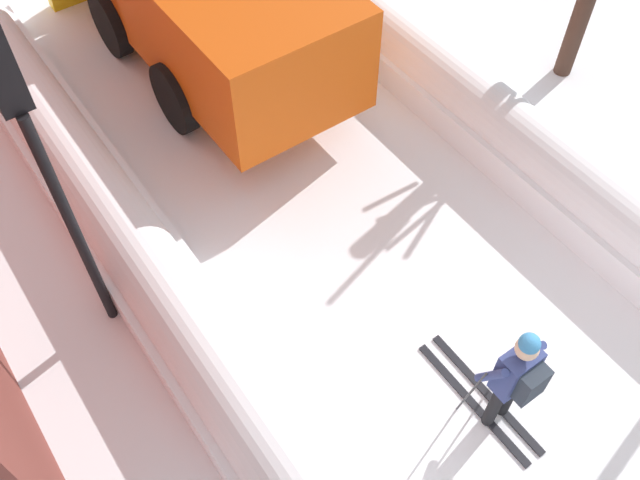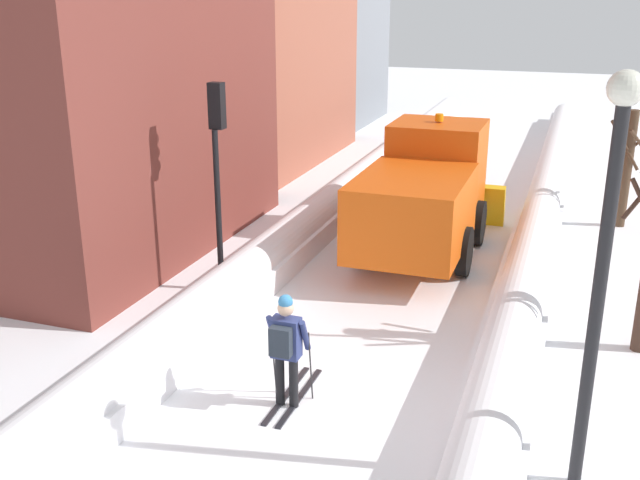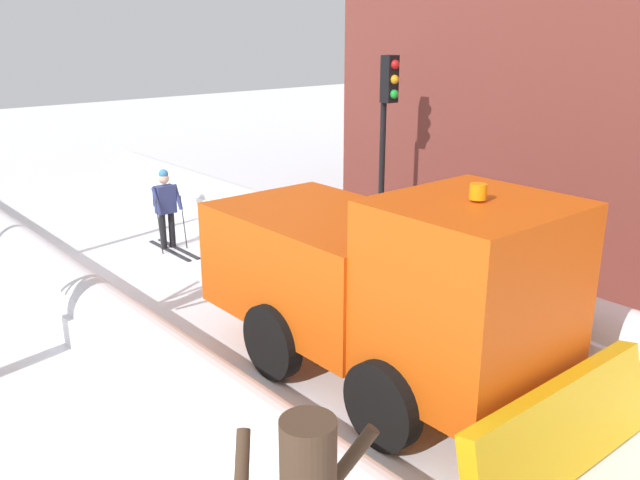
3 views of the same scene
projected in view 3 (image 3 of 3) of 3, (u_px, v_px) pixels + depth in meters
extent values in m
plane|color=white|center=(566.00, 467.00, 7.78)|extent=(80.00, 80.00, 0.00)
cube|color=#DB510F|center=(325.00, 264.00, 10.22)|extent=(2.30, 3.40, 1.60)
cube|color=#DB510F|center=(471.00, 295.00, 8.14)|extent=(2.20, 2.00, 2.30)
cube|color=black|center=(546.00, 277.00, 7.28)|extent=(1.85, 0.06, 1.01)
cube|color=gold|center=(561.00, 431.00, 7.52)|extent=(3.20, 0.46, 1.13)
cylinder|color=orange|center=(478.00, 191.00, 7.75)|extent=(0.20, 0.20, 0.18)
cylinder|color=black|center=(500.00, 348.00, 9.43)|extent=(0.25, 1.10, 1.10)
cylinder|color=black|center=(382.00, 405.00, 8.02)|extent=(0.25, 1.10, 1.10)
cylinder|color=black|center=(387.00, 301.00, 11.03)|extent=(0.25, 1.10, 1.10)
cylinder|color=black|center=(272.00, 341.00, 9.63)|extent=(0.25, 1.10, 1.10)
cylinder|color=black|center=(172.00, 229.00, 15.33)|extent=(0.14, 0.14, 0.82)
cylinder|color=black|center=(163.00, 231.00, 15.20)|extent=(0.14, 0.14, 0.82)
cube|color=navy|center=(165.00, 199.00, 15.04)|extent=(0.42, 0.26, 0.62)
cube|color=#262D38|center=(161.00, 196.00, 15.19)|extent=(0.32, 0.16, 0.44)
sphere|color=tan|center=(164.00, 179.00, 14.90)|extent=(0.24, 0.24, 0.24)
sphere|color=teal|center=(163.00, 174.00, 14.87)|extent=(0.22, 0.22, 0.22)
cylinder|color=navy|center=(178.00, 197.00, 15.12)|extent=(0.09, 0.33, 0.56)
cylinder|color=navy|center=(157.00, 201.00, 14.80)|extent=(0.09, 0.33, 0.56)
cube|color=black|center=(178.00, 249.00, 15.27)|extent=(0.09, 1.80, 0.03)
cube|color=black|center=(170.00, 251.00, 15.13)|extent=(0.09, 1.80, 0.03)
cylinder|color=#262628|center=(184.00, 222.00, 15.23)|extent=(0.02, 0.19, 1.19)
cylinder|color=#262628|center=(159.00, 227.00, 14.86)|extent=(0.02, 0.19, 1.19)
cylinder|color=black|center=(381.00, 185.00, 13.95)|extent=(0.12, 0.12, 3.37)
cube|color=black|center=(390.00, 79.00, 13.20)|extent=(0.28, 0.24, 0.90)
sphere|color=red|center=(395.00, 64.00, 13.02)|extent=(0.18, 0.18, 0.18)
sphere|color=gold|center=(394.00, 79.00, 13.10)|extent=(0.18, 0.18, 0.18)
sphere|color=green|center=(394.00, 94.00, 13.19)|extent=(0.18, 0.18, 0.18)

